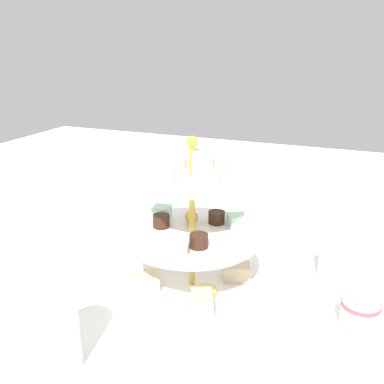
{
  "coord_description": "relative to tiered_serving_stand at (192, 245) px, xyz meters",
  "views": [
    {
      "loc": [
        0.24,
        -0.62,
        0.42
      ],
      "look_at": [
        0.0,
        0.0,
        0.18
      ],
      "focal_mm": 39.77,
      "sensor_mm": 36.0,
      "label": 1
    }
  ],
  "objects": [
    {
      "name": "water_glass_short_left",
      "position": [
        0.24,
        0.13,
        -0.05
      ],
      "size": [
        0.06,
        0.06,
        0.08
      ],
      "primitive_type": "cylinder",
      "color": "silver",
      "rests_on": "ground_plane"
    },
    {
      "name": "water_glass_tall_right",
      "position": [
        -0.1,
        -0.25,
        -0.03
      ],
      "size": [
        0.07,
        0.07,
        0.12
      ],
      "primitive_type": "cylinder",
      "color": "silver",
      "rests_on": "ground_plane"
    },
    {
      "name": "butter_knife_left",
      "position": [
        -0.31,
        0.07,
        -0.09
      ],
      "size": [
        0.03,
        0.17,
        0.0
      ],
      "primitive_type": "cube",
      "rotation": [
        0.0,
        0.0,
        4.64
      ],
      "color": "silver",
      "rests_on": "ground_plane"
    },
    {
      "name": "ground_plane",
      "position": [
        -0.0,
        -0.0,
        -0.09
      ],
      "size": [
        2.4,
        2.4,
        0.0
      ],
      "primitive_type": "plane",
      "color": "white"
    },
    {
      "name": "teacup_with_saucer",
      "position": [
        0.28,
        -0.01,
        -0.06
      ],
      "size": [
        0.09,
        0.09,
        0.05
      ],
      "color": "white",
      "rests_on": "ground_plane"
    },
    {
      "name": "tiered_serving_stand",
      "position": [
        0.0,
        0.0,
        0.0
      ],
      "size": [
        0.28,
        0.28,
        0.28
      ],
      "color": "white",
      "rests_on": "ground_plane"
    }
  ]
}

